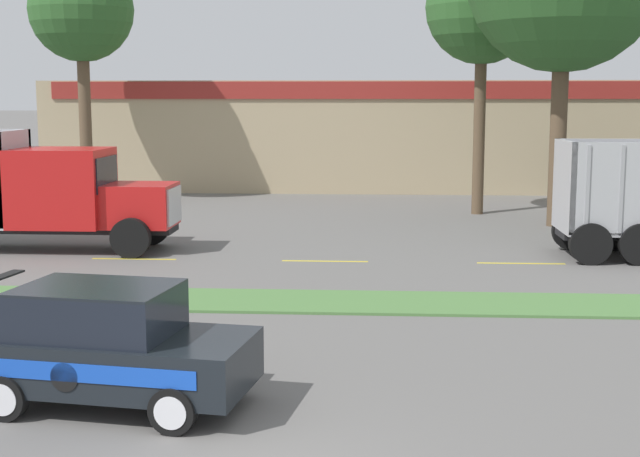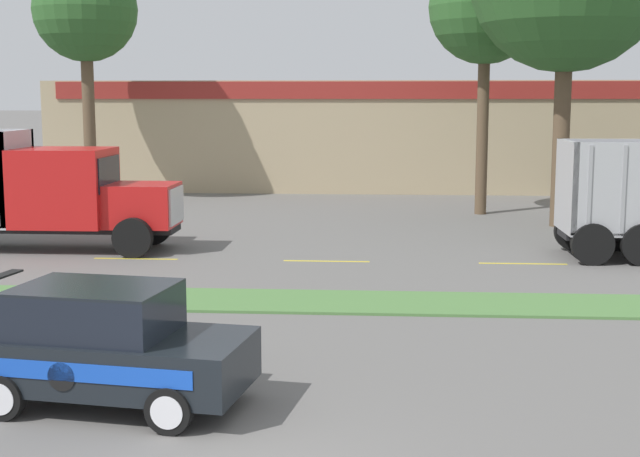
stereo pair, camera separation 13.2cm
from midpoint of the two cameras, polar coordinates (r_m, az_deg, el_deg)
name	(u,v)px [view 2 (the right image)]	position (r m, az deg, el deg)	size (l,w,h in m)	color
grass_verge	(303,301)	(19.82, -0.90, -4.69)	(120.00, 2.18, 0.06)	#517F42
centre_line_3	(136,259)	(25.67, -11.56, -1.91)	(2.40, 0.14, 0.01)	yellow
centre_line_4	(326,261)	(24.79, 0.57, -2.10)	(2.40, 0.14, 0.01)	yellow
centre_line_5	(523,264)	(25.06, 13.00, -2.20)	(2.40, 0.14, 0.01)	yellow
dump_truck_lead	(16,196)	(27.98, -18.75, 2.00)	(11.30, 2.60, 3.56)	black
rally_car	(107,345)	(13.53, -13.23, -7.28)	(4.27, 2.44, 1.83)	black
store_building_backdrop	(369,133)	(47.72, 3.25, 6.13)	(31.04, 12.10, 5.30)	tan
tree_behind_far_right	(85,0)	(40.38, -14.74, 13.94)	(4.45, 4.45, 11.58)	brown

